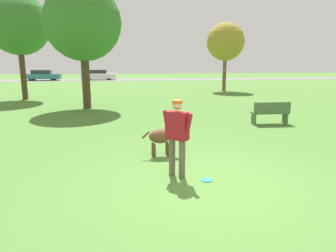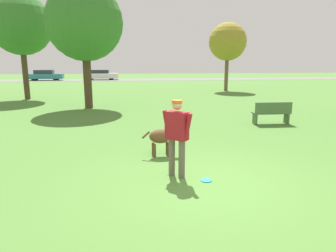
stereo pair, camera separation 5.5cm
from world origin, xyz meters
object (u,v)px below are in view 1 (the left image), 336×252
dog (162,137)px  tree_far_right (226,42)px  frisbee (207,180)px  person (177,132)px  parked_car_white (99,75)px  tree_far_left (18,24)px  park_bench (271,112)px  parked_car_teal (43,75)px  tree_mid_center (83,23)px

dog → tree_far_right: size_ratio=0.17×
frisbee → tree_far_right: tree_far_right is taller
frisbee → tree_far_right: 19.92m
person → parked_car_white: 36.50m
frisbee → tree_far_right: (6.57, 18.40, 3.88)m
tree_far_left → park_bench: 15.59m
person → parked_car_teal: person is taller
frisbee → parked_car_teal: parked_car_teal is taller
parked_car_teal → park_bench: size_ratio=3.18×
tree_far_left → tree_mid_center: bearing=-45.4°
frisbee → parked_car_teal: bearing=108.4°
person → parked_car_teal: size_ratio=0.35×
frisbee → park_bench: 6.37m
person → park_bench: bearing=91.4°
tree_far_right → parked_car_white: (-11.47, 18.16, -3.22)m
tree_mid_center → frisbee: bearing=-71.5°
dog → frisbee: (0.65, -1.75, -0.47)m
parked_car_teal → person: bearing=-74.3°
person → dog: 1.50m
person → tree_far_left: size_ratio=0.24×
person → frisbee: size_ratio=7.22×
tree_mid_center → park_bench: 9.71m
dog → frisbee: 1.92m
parked_car_teal → park_bench: parked_car_teal is taller
frisbee → tree_far_left: size_ratio=0.03×
frisbee → parked_car_white: 36.89m
person → tree_far_right: tree_far_right is taller
person → tree_far_right: size_ratio=0.29×
parked_car_teal → tree_far_right: bearing=-45.7°
person → tree_mid_center: tree_mid_center is taller
dog → park_bench: 5.60m
tree_mid_center → parked_car_white: bearing=93.2°
person → park_bench: size_ratio=1.10×
parked_car_teal → parked_car_white: 7.14m
tree_far_right → parked_car_teal: size_ratio=1.20×
dog → person: bearing=-90.6°
person → parked_car_white: bearing=141.2°
person → tree_mid_center: bearing=150.6°
parked_car_white → park_bench: size_ratio=3.25×
tree_far_right → park_bench: (-2.71, -13.35, -3.44)m
frisbee → person: bearing=149.6°
frisbee → tree_far_right: size_ratio=0.04×
person → frisbee: 1.10m
tree_far_right → tree_far_left: (-14.31, -3.77, 0.64)m
tree_far_left → frisbee: bearing=-62.1°
parked_car_teal → frisbee: bearing=-73.6°
frisbee → parked_car_teal: 38.10m
parked_car_white → person: bearing=-81.7°
tree_far_left → parked_car_teal: tree_far_left is taller
tree_mid_center → parked_car_white: 26.57m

